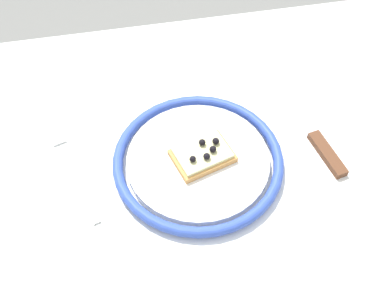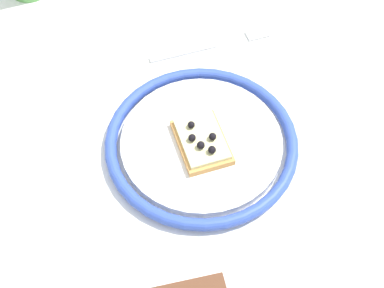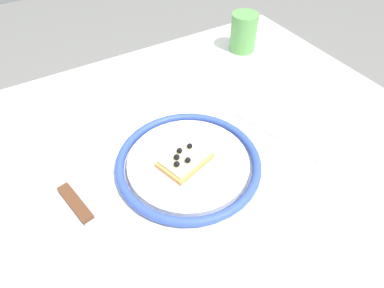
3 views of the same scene
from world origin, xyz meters
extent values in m
cube|color=white|center=(0.00, 0.00, 0.76)|extent=(1.11, 0.79, 0.03)
cylinder|color=#4C4742|center=(-0.49, -0.33, 0.37)|extent=(0.05, 0.05, 0.74)
cylinder|color=#4C4742|center=(-0.49, 0.33, 0.37)|extent=(0.05, 0.05, 0.74)
cylinder|color=white|center=(-0.03, 0.04, 0.78)|extent=(0.22, 0.22, 0.02)
torus|color=#334FB2|center=(-0.03, 0.04, 0.78)|extent=(0.27, 0.27, 0.02)
cube|color=tan|center=(-0.02, 0.04, 0.79)|extent=(0.11, 0.09, 0.01)
cube|color=beige|center=(-0.02, 0.04, 0.80)|extent=(0.09, 0.08, 0.01)
sphere|color=black|center=(-0.02, 0.05, 0.81)|extent=(0.01, 0.01, 0.01)
sphere|color=black|center=(0.00, 0.05, 0.81)|extent=(0.01, 0.01, 0.01)
sphere|color=black|center=(-0.04, 0.02, 0.81)|extent=(0.01, 0.01, 0.01)
sphere|color=black|center=(-0.02, 0.03, 0.81)|extent=(0.01, 0.01, 0.01)
sphere|color=black|center=(-0.01, 0.04, 0.81)|extent=(0.01, 0.01, 0.01)
cube|color=silver|center=(0.15, 0.13, 0.77)|extent=(0.05, 0.15, 0.00)
cube|color=silver|center=(-0.21, 0.01, 0.77)|extent=(0.04, 0.11, 0.00)
cube|color=silver|center=(-0.25, 0.14, 0.77)|extent=(0.03, 0.04, 0.00)
camera|label=1|loc=(-0.12, -0.40, 1.41)|focal=46.14mm
camera|label=2|loc=(0.38, 0.02, 1.38)|focal=48.90mm
camera|label=3|loc=(0.17, 0.39, 1.25)|focal=31.23mm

